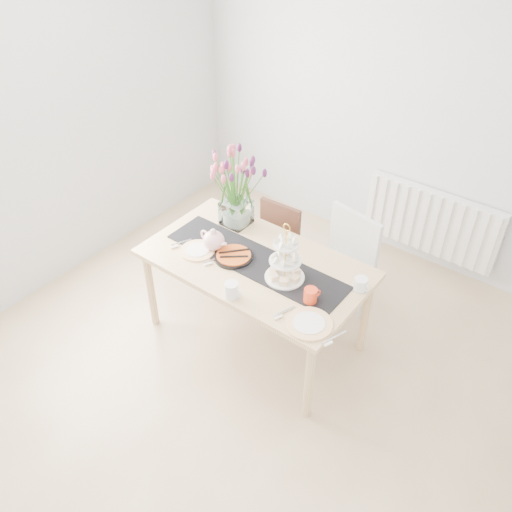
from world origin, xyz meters
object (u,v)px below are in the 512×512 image
Objects in this scene: mug_white at (231,290)px; plate_right at (309,324)px; cake_stand at (285,265)px; tulip_vase at (235,178)px; plate_left at (198,251)px; tart_tin at (234,256)px; chair_brown at (273,243)px; chair_white at (342,261)px; radiator at (431,222)px; teapot at (214,241)px; mug_orange at (310,296)px; dining_table at (255,269)px; cream_jug at (361,284)px.

plate_right is (0.54, 0.09, -0.05)m from mug_white.
cake_stand is 3.61× the size of mug_white.
tulip_vase reaches higher than plate_left.
chair_brown is at bearing 100.63° from tart_tin.
chair_white is 0.73m from cake_stand.
plate_left is at bearing -159.36° from tart_tin.
radiator is 4.70× the size of teapot.
chair_white reaches higher than plate_left.
mug_orange is 0.21m from plate_right.
dining_table is at bearing 22.10° from plate_left.
plate_left is (-0.50, 0.22, -0.05)m from mug_white.
dining_table is 5.42× the size of plate_right.
teapot is 0.53m from mug_white.
teapot reaches higher than mug_orange.
mug_orange reaches higher than tart_tin.
chair_white reaches higher than tart_tin.
mug_orange reaches higher than cream_jug.
cake_stand is 0.70m from plate_left.
tart_tin is (-0.88, -0.25, -0.03)m from cream_jug.
chair_white is 1.04m from tulip_vase.
plate_left is 1.05m from plate_right.
radiator is at bearing 68.35° from dining_table.
chair_brown is (-0.93, -1.08, -0.01)m from radiator.
plate_right is at bearing -35.79° from cake_stand.
plate_left is at bearing 155.59° from mug_white.
tulip_vase reaches higher than mug_white.
teapot is 2.30× the size of mug_white.
teapot is (0.08, -0.36, -0.32)m from tulip_vase.
mug_white is at bearing -105.29° from radiator.
tart_tin reaches higher than chair_brown.
chair_brown is 8.48× the size of cream_jug.
chair_white is 1.12m from plate_left.
cake_stand reaches higher than tart_tin.
tulip_vase is 1.80× the size of cake_stand.
tart_tin is at bearing -144.73° from cream_jug.
teapot is at bearing -147.02° from cream_jug.
cream_jug is at bearing 19.28° from teapot.
chair_brown is 0.65m from chair_white.
mug_white is 0.38× the size of plate_right.
teapot is at bearing 142.96° from mug_white.
dining_table is 0.36m from teapot.
teapot is at bearing -77.28° from tulip_vase.
tulip_vase is 1.08m from mug_orange.
chair_brown reaches higher than dining_table.
chair_brown is 0.83× the size of chair_white.
chair_brown is (-0.27, 0.60, -0.24)m from dining_table.
cream_jug is (0.36, -0.43, 0.25)m from chair_white.
mug_orange is at bearing -4.34° from tart_tin.
cake_stand is 0.29m from mug_orange.
plate_right is (-0.09, -0.48, -0.04)m from cream_jug.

